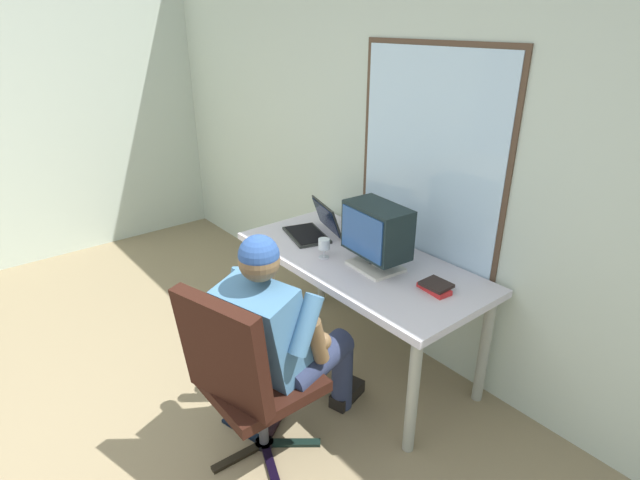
% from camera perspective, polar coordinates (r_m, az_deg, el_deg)
% --- Properties ---
extents(wall_rear, '(5.86, 0.08, 2.81)m').
position_cam_1_polar(wall_rear, '(3.15, 9.97, 11.40)').
color(wall_rear, beige).
rests_on(wall_rear, ground).
extents(desk, '(1.60, 0.74, 0.74)m').
position_cam_1_polar(desk, '(3.07, 4.41, -3.49)').
color(desk, gray).
rests_on(desk, ground).
extents(office_chair, '(0.60, 0.60, 1.00)m').
position_cam_1_polar(office_chair, '(2.45, -8.77, -14.58)').
color(office_chair, black).
rests_on(office_chair, ground).
extents(person_seated, '(0.64, 0.87, 1.20)m').
position_cam_1_polar(person_seated, '(2.57, -4.38, -10.44)').
color(person_seated, '#272F4C').
rests_on(person_seated, ground).
extents(crt_monitor, '(0.40, 0.26, 0.38)m').
position_cam_1_polar(crt_monitor, '(2.84, 6.47, 0.95)').
color(crt_monitor, beige).
rests_on(crt_monitor, desk).
extents(laptop, '(0.42, 0.39, 0.22)m').
position_cam_1_polar(laptop, '(3.33, -0.50, 1.53)').
color(laptop, '#272A27').
rests_on(laptop, desk).
extents(wine_glass, '(0.07, 0.07, 0.12)m').
position_cam_1_polar(wine_glass, '(3.00, 0.46, -0.58)').
color(wine_glass, silver).
rests_on(wine_glass, desk).
extents(desk_speaker, '(0.08, 0.08, 0.18)m').
position_cam_1_polar(desk_speaker, '(3.26, 3.66, 1.59)').
color(desk_speaker, black).
rests_on(desk_speaker, desk).
extents(book_stack, '(0.18, 0.13, 0.04)m').
position_cam_1_polar(book_stack, '(2.73, 12.97, -5.21)').
color(book_stack, red).
rests_on(book_stack, desk).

